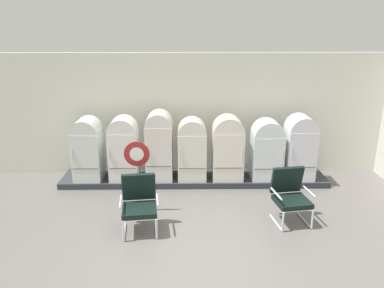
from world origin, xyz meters
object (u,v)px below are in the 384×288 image
(refrigerator_2, at_px, (159,143))
(refrigerator_5, at_px, (267,148))
(refrigerator_1, at_px, (123,147))
(refrigerator_6, at_px, (300,145))
(sign_stand, at_px, (138,177))
(refrigerator_0, at_px, (88,147))
(refrigerator_3, at_px, (192,148))
(armchair_right, at_px, (290,194))
(refrigerator_4, at_px, (228,146))
(armchair_left, at_px, (139,202))

(refrigerator_2, relative_size, refrigerator_5, 1.14)
(refrigerator_1, distance_m, refrigerator_6, 4.05)
(refrigerator_1, height_order, sign_stand, refrigerator_1)
(refrigerator_0, xyz_separation_m, sign_stand, (1.33, -1.43, -0.15))
(refrigerator_2, xyz_separation_m, refrigerator_3, (0.75, -0.04, -0.09))
(refrigerator_3, bearing_deg, armchair_right, -43.99)
(armchair_right, xyz_separation_m, sign_stand, (-2.90, 0.37, 0.20))
(sign_stand, bearing_deg, refrigerator_4, 36.21)
(refrigerator_2, height_order, refrigerator_5, refrigerator_2)
(refrigerator_4, xyz_separation_m, armchair_right, (1.00, -1.76, -0.37))
(refrigerator_0, xyz_separation_m, refrigerator_2, (1.65, -0.00, 0.08))
(refrigerator_4, height_order, refrigerator_6, refrigerator_6)
(refrigerator_6, distance_m, armchair_left, 4.05)
(refrigerator_6, distance_m, armchair_right, 1.93)
(refrigerator_3, bearing_deg, armchair_left, -115.41)
(refrigerator_1, relative_size, sign_stand, 1.00)
(refrigerator_1, bearing_deg, refrigerator_2, 2.71)
(refrigerator_0, bearing_deg, refrigerator_6, -0.31)
(sign_stand, bearing_deg, refrigerator_1, 109.61)
(refrigerator_4, relative_size, sign_stand, 1.01)
(armchair_right, height_order, sign_stand, sign_stand)
(refrigerator_2, relative_size, sign_stand, 1.08)
(refrigerator_2, bearing_deg, refrigerator_3, -3.33)
(refrigerator_4, xyz_separation_m, sign_stand, (-1.89, -1.39, -0.17))
(refrigerator_0, relative_size, armchair_left, 1.40)
(refrigerator_4, bearing_deg, armchair_right, -60.36)
(refrigerator_1, bearing_deg, refrigerator_6, 0.20)
(refrigerator_5, height_order, armchair_right, refrigerator_5)
(refrigerator_4, height_order, armchair_left, refrigerator_4)
(refrigerator_0, xyz_separation_m, refrigerator_3, (2.40, -0.05, -0.01))
(refrigerator_3, height_order, refrigerator_6, refrigerator_6)
(refrigerator_0, bearing_deg, refrigerator_2, -0.05)
(refrigerator_5, relative_size, armchair_right, 1.35)
(refrigerator_3, xyz_separation_m, armchair_left, (-0.98, -2.05, -0.34))
(armchair_left, relative_size, sign_stand, 0.70)
(refrigerator_5, xyz_separation_m, armchair_left, (-2.70, -2.06, -0.32))
(refrigerator_1, relative_size, refrigerator_5, 1.06)
(refrigerator_0, xyz_separation_m, refrigerator_1, (0.83, -0.04, 0.02))
(refrigerator_5, bearing_deg, armchair_right, -86.89)
(refrigerator_6, bearing_deg, armchair_left, -149.06)
(armchair_right, bearing_deg, sign_stand, 172.63)
(refrigerator_2, height_order, refrigerator_4, refrigerator_2)
(refrigerator_0, xyz_separation_m, armchair_right, (4.22, -1.80, -0.35))
(refrigerator_2, relative_size, armchair_left, 1.54)
(refrigerator_0, height_order, refrigerator_4, refrigerator_4)
(refrigerator_0, relative_size, refrigerator_1, 0.98)
(refrigerator_4, relative_size, refrigerator_5, 1.07)
(refrigerator_2, distance_m, refrigerator_5, 2.48)
(refrigerator_5, distance_m, refrigerator_6, 0.76)
(refrigerator_1, distance_m, refrigerator_5, 3.30)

